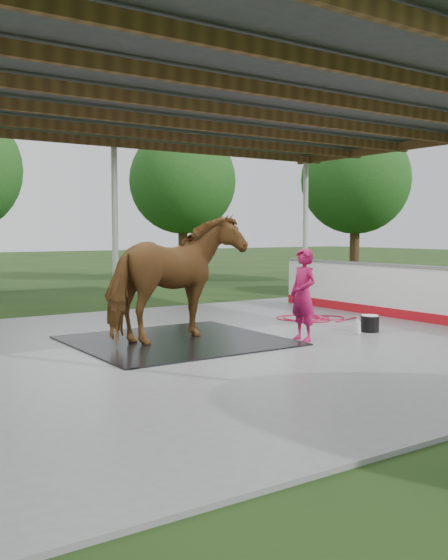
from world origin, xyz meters
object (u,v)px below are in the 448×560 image
handler (303,295)px  wash_bucket (370,323)px  dasher_board (415,294)px  horse (176,277)px

handler → wash_bucket: handler is taller
dasher_board → handler: (-3.51, -0.53, 0.24)m
horse → dasher_board: bearing=-112.0°
dasher_board → wash_bucket: bearing=-164.8°
horse → wash_bucket: (3.45, -1.11, -0.93)m
horse → handler: horse is taller
dasher_board → horse: horse is taller
dasher_board → wash_bucket: size_ratio=24.01×
horse → wash_bucket: size_ratio=7.55×
wash_bucket → dasher_board: bearing=15.2°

